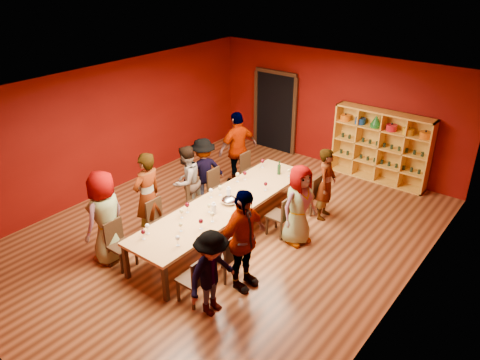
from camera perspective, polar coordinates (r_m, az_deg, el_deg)
name	(u,v)px	position (r m, az deg, el deg)	size (l,w,h in m)	color
room_shell	(225,168)	(8.94, -1.79, 1.49)	(7.10, 9.10, 3.04)	#5C3018
tasting_table	(226,204)	(9.30, -1.72, -2.99)	(1.10, 4.50, 0.75)	tan
doorway	(276,111)	(13.41, 4.39, 8.33)	(1.40, 0.17, 2.30)	black
shelving_unit	(381,143)	(12.00, 16.86, 4.33)	(2.40, 0.40, 1.80)	gold
chair_person_left_0	(118,241)	(8.83, -14.61, -7.25)	(0.42, 0.42, 0.89)	black
person_left_0	(105,217)	(8.83, -16.10, -4.37)	(0.88, 0.48, 1.80)	#5E8AC2
chair_person_left_1	(158,219)	(9.35, -9.91, -4.70)	(0.42, 0.42, 0.89)	black
person_left_1	(148,196)	(9.31, -11.20, -1.95)	(0.67, 0.49, 1.84)	#5D81C0
chair_person_left_2	(197,198)	(10.01, -5.28, -2.15)	(0.42, 0.42, 0.89)	black
person_left_2	(186,181)	(10.05, -6.55, -0.16)	(0.77, 0.42, 1.59)	#5678B2
chair_person_left_3	(217,186)	(10.46, -2.77, -0.75)	(0.42, 0.42, 0.89)	black
person_left_3	(204,171)	(10.58, -4.45, 1.15)	(0.99, 0.41, 1.53)	#151D3A
chair_person_left_4	(249,169)	(11.28, 1.09, 1.40)	(0.42, 0.42, 0.89)	black
person_left_4	(238,149)	(11.30, -0.26, 3.82)	(1.08, 0.49, 1.85)	#46464A
chair_person_right_0	(196,278)	(7.74, -5.42, -11.76)	(0.42, 0.42, 0.89)	black
person_right_0	(212,273)	(7.39, -3.45, -11.30)	(0.96, 0.40, 1.49)	beige
chair_person_right_1	(227,255)	(8.21, -1.60, -9.09)	(0.42, 0.42, 0.89)	black
person_right_1	(243,241)	(7.79, 0.32, -7.39)	(1.09, 0.50, 1.86)	silver
chair_person_right_3	(282,214)	(9.41, 5.19, -4.14)	(0.42, 0.42, 0.89)	black
person_right_3	(299,205)	(9.09, 7.17, -3.05)	(0.81, 0.44, 1.65)	#131836
chair_person_right_4	(312,192)	(10.31, 8.78, -1.48)	(0.42, 0.42, 0.89)	black
person_right_4	(326,184)	(10.05, 10.46, -0.47)	(0.58, 0.42, 1.59)	#505056
wine_glass_0	(263,161)	(10.68, 2.77, 2.28)	(0.08, 0.08, 0.21)	white
wine_glass_1	(289,171)	(10.32, 5.99, 1.13)	(0.07, 0.07, 0.18)	white
wine_glass_2	(181,211)	(8.75, -7.15, -3.81)	(0.08, 0.08, 0.19)	white
wine_glass_3	(237,204)	(8.92, -0.38, -2.95)	(0.08, 0.08, 0.19)	white
wine_glass_4	(238,175)	(10.01, -0.30, 0.61)	(0.09, 0.09, 0.22)	white
wine_glass_5	(181,225)	(8.35, -7.25, -5.46)	(0.07, 0.07, 0.18)	white
wine_glass_6	(245,174)	(10.10, 0.60, 0.79)	(0.08, 0.08, 0.20)	white
wine_glass_7	(240,200)	(9.06, 0.00, -2.44)	(0.08, 0.08, 0.20)	white
wine_glass_8	(147,226)	(8.37, -11.24, -5.58)	(0.08, 0.08, 0.21)	white
wine_glass_9	(220,188)	(9.46, -2.45, -1.01)	(0.09, 0.09, 0.22)	white
wine_glass_10	(143,232)	(8.24, -11.73, -6.26)	(0.08, 0.08, 0.20)	white
wine_glass_11	(201,222)	(8.37, -4.80, -5.08)	(0.08, 0.08, 0.21)	white
wine_glass_12	(212,215)	(8.57, -3.40, -4.23)	(0.08, 0.08, 0.21)	white
wine_glass_13	(187,205)	(8.89, -6.45, -3.09)	(0.09, 0.09, 0.22)	white
wine_glass_14	(209,206)	(8.88, -3.80, -3.20)	(0.07, 0.07, 0.18)	white
wine_glass_15	(211,191)	(9.39, -3.58, -1.34)	(0.08, 0.08, 0.20)	white
wine_glass_16	(266,184)	(9.67, 3.14, -0.52)	(0.08, 0.08, 0.19)	white
wine_glass_17	(178,238)	(7.97, -7.62, -7.07)	(0.08, 0.08, 0.20)	white
spittoon_bowl	(229,200)	(9.19, -1.34, -2.49)	(0.31, 0.31, 0.17)	#B4B7BC
carafe_a	(229,193)	(9.41, -1.40, -1.54)	(0.12, 0.12, 0.24)	white
carafe_b	(214,209)	(8.84, -3.20, -3.50)	(0.12, 0.12, 0.24)	white
wine_bottle	(279,169)	(10.40, 4.78, 1.31)	(0.10, 0.10, 0.31)	#14381B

